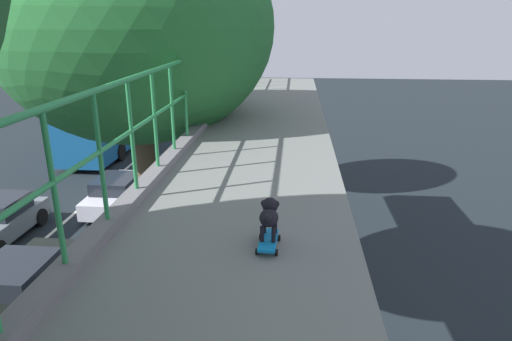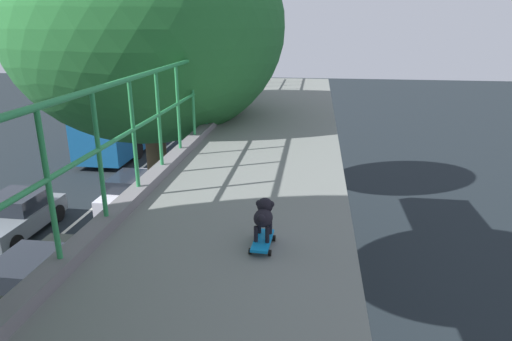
% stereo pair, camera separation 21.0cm
% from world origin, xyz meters
% --- Properties ---
extents(car_black_fifth, '(1.90, 4.04, 1.49)m').
position_xyz_m(car_black_fifth, '(-5.48, 8.57, 0.72)').
color(car_black_fifth, black).
rests_on(car_black_fifth, ground).
extents(car_white_seventh, '(1.82, 4.20, 1.34)m').
position_xyz_m(car_white_seventh, '(-5.59, 15.46, 0.63)').
color(car_white_seventh, silver).
rests_on(car_white_seventh, ground).
extents(city_bus, '(2.72, 11.57, 3.51)m').
position_xyz_m(city_bus, '(-9.20, 24.81, 1.98)').
color(city_bus, '#145188').
rests_on(city_bus, ground).
extents(roadside_tree_mid, '(5.51, 5.51, 9.45)m').
position_xyz_m(roadside_tree_mid, '(-1.70, 8.04, 7.13)').
color(roadside_tree_mid, brown).
rests_on(roadside_tree_mid, ground).
extents(roadside_tree_far, '(4.83, 4.83, 9.47)m').
position_xyz_m(roadside_tree_far, '(-2.13, 16.61, 7.10)').
color(roadside_tree_far, '#4C3828').
rests_on(roadside_tree_far, ground).
extents(toy_skateboard, '(0.20, 0.42, 0.08)m').
position_xyz_m(toy_skateboard, '(1.28, 2.60, 5.45)').
color(toy_skateboard, '#0F82CF').
rests_on(toy_skateboard, overpass_deck).
extents(small_dog, '(0.18, 0.35, 0.33)m').
position_xyz_m(small_dog, '(1.28, 2.67, 5.67)').
color(small_dog, black).
rests_on(small_dog, toy_skateboard).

